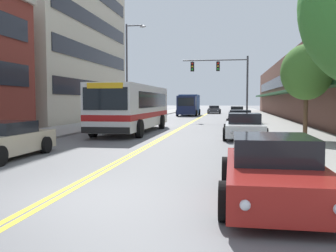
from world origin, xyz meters
The scene contains 17 objects.
ground_plane centered at (0.00, 37.00, 0.00)m, with size 240.00×240.00×0.00m, color slate.
sidewalk_left centered at (-7.41, 37.00, 0.06)m, with size 3.83×106.00×0.12m.
sidewalk_right centered at (7.41, 37.00, 0.06)m, with size 3.83×106.00×0.12m.
centre_line centered at (0.00, 37.00, 0.00)m, with size 0.34×106.00×0.01m.
storefront_row_right centered at (13.55, 37.00, 3.53)m, with size 9.10×68.00×7.06m.
city_bus centered at (-2.57, 16.45, 1.67)m, with size 2.94×10.97×2.94m.
car_champagne_parked_left_near centered at (-4.26, 4.84, 0.61)m, with size 2.01×4.86×1.27m.
car_slate_blue_parked_left_mid centered at (-4.35, 31.90, 0.61)m, with size 2.00×4.30×1.31m.
car_red_parked_right_foreground centered at (4.44, 0.60, 0.61)m, with size 2.06×4.53×1.30m.
car_white_parked_right_mid centered at (4.34, 13.44, 0.62)m, with size 2.21×4.83×1.34m.
car_black_parked_right_far centered at (4.32, 21.41, 0.61)m, with size 2.04×4.64×1.32m.
car_beige_parked_right_end centered at (4.44, 41.05, 0.60)m, with size 2.03×4.43×1.31m.
car_dark_grey_moving_lead centered at (1.10, 53.16, 0.60)m, with size 2.03×4.78×1.24m.
box_truck centered at (-1.99, 43.93, 1.51)m, with size 2.77×6.89×2.85m.
traffic_signal_mast centered at (3.02, 30.00, 4.52)m, with size 6.35×0.38×6.31m.
street_lamp_left_far centered at (-5.09, 24.67, 5.01)m, with size 1.81×0.28×8.60m.
street_tree_right_mid centered at (7.34, 12.73, 3.43)m, with size 2.54×2.54×4.72m.
Camera 1 is at (3.59, -6.99, 2.00)m, focal length 40.00 mm.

